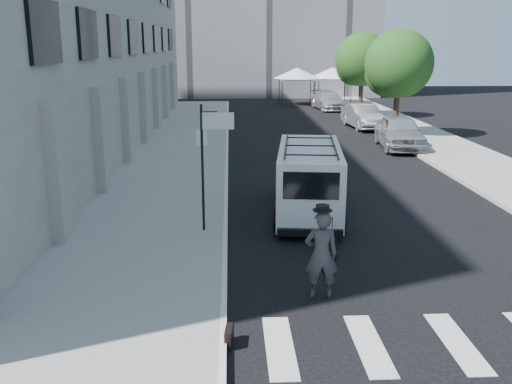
{
  "coord_description": "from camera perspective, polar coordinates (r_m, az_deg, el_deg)",
  "views": [
    {
      "loc": [
        -1.83,
        -12.05,
        5.21
      ],
      "look_at": [
        -1.15,
        2.91,
        1.3
      ],
      "focal_mm": 40.0,
      "sensor_mm": 36.0,
      "label": 1
    }
  ],
  "objects": [
    {
      "name": "businessman",
      "position": [
        11.98,
        6.53,
        -6.26
      ],
      "size": [
        0.7,
        0.46,
        1.91
      ],
      "primitive_type": "imported",
      "rotation": [
        0.0,
        0.0,
        3.15
      ],
      "color": "#39393B",
      "rests_on": "ground"
    },
    {
      "name": "briefcase",
      "position": [
        10.44,
        -2.74,
        -14.24
      ],
      "size": [
        0.16,
        0.45,
        0.34
      ],
      "primitive_type": "cube",
      "rotation": [
        0.0,
        0.0,
        -0.1
      ],
      "color": "black",
      "rests_on": "ground"
    },
    {
      "name": "ground",
      "position": [
        13.25,
        5.61,
        -8.58
      ],
      "size": [
        120.0,
        120.0,
        0.0
      ],
      "primitive_type": "plane",
      "color": "black",
      "rests_on": "ground"
    },
    {
      "name": "tent_right",
      "position": [
        51.41,
        7.67,
        11.71
      ],
      "size": [
        4.0,
        4.0,
        3.2
      ],
      "color": "black",
      "rests_on": "ground"
    },
    {
      "name": "tree_far",
      "position": [
        42.26,
        10.4,
        12.72
      ],
      "size": [
        3.8,
        3.83,
        6.03
      ],
      "color": "black",
      "rests_on": "ground"
    },
    {
      "name": "sidewalk_left",
      "position": [
        28.62,
        -7.44,
        4.17
      ],
      "size": [
        4.5,
        48.0,
        0.15
      ],
      "primitive_type": "cube",
      "color": "gray",
      "rests_on": "ground"
    },
    {
      "name": "cargo_van",
      "position": [
        17.8,
        5.34,
        1.28
      ],
      "size": [
        2.5,
        5.84,
        2.15
      ],
      "rotation": [
        0.0,
        0.0,
        -0.12
      ],
      "color": "white",
      "rests_on": "ground"
    },
    {
      "name": "parked_car_a",
      "position": [
        30.07,
        14.17,
        5.85
      ],
      "size": [
        2.43,
        5.16,
        1.71
      ],
      "primitive_type": "imported",
      "rotation": [
        0.0,
        0.0,
        -0.08
      ],
      "color": "#929599",
      "rests_on": "ground"
    },
    {
      "name": "sign_pole",
      "position": [
        15.47,
        -4.56,
        5.08
      ],
      "size": [
        1.03,
        0.07,
        3.5
      ],
      "color": "black",
      "rests_on": "sidewalk_left"
    },
    {
      "name": "parked_car_b",
      "position": [
        36.93,
        10.65,
        7.46
      ],
      "size": [
        2.04,
        4.74,
        1.52
      ],
      "primitive_type": "imported",
      "rotation": [
        0.0,
        0.0,
        0.09
      ],
      "color": "slate",
      "rests_on": "ground"
    },
    {
      "name": "suitcase",
      "position": [
        14.43,
        7.43,
        -5.52
      ],
      "size": [
        0.28,
        0.39,
        1.0
      ],
      "rotation": [
        0.0,
        0.0,
        0.18
      ],
      "color": "black",
      "rests_on": "ground"
    },
    {
      "name": "parked_car_c",
      "position": [
        47.19,
        7.27,
        9.06
      ],
      "size": [
        2.52,
        5.2,
        1.46
      ],
      "primitive_type": "imported",
      "rotation": [
        0.0,
        0.0,
        0.1
      ],
      "color": "#999AA0",
      "rests_on": "ground"
    },
    {
      "name": "sidewalk_right",
      "position": [
        34.22,
        15.95,
        5.44
      ],
      "size": [
        4.0,
        56.0,
        0.15
      ],
      "primitive_type": "cube",
      "color": "gray",
      "rests_on": "ground"
    },
    {
      "name": "tree_near",
      "position": [
        33.55,
        13.85,
        12.11
      ],
      "size": [
        3.8,
        3.83,
        6.03
      ],
      "color": "black",
      "rests_on": "ground"
    },
    {
      "name": "building_left",
      "position": [
        31.58,
        -21.21,
        15.12
      ],
      "size": [
        10.0,
        44.0,
        12.0
      ],
      "primitive_type": "cube",
      "color": "gray",
      "rests_on": "ground"
    },
    {
      "name": "tent_left",
      "position": [
        50.45,
        4.12,
        11.75
      ],
      "size": [
        4.0,
        4.0,
        3.2
      ],
      "color": "black",
      "rests_on": "ground"
    }
  ]
}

